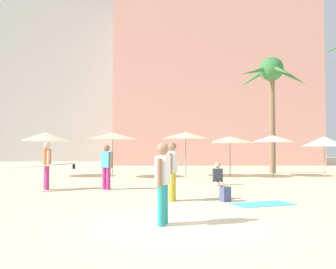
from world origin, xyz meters
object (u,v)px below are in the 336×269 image
object	(u,v)px
cafe_umbrella_1	(113,136)
beach_towel	(262,204)
cafe_umbrella_2	(324,141)
backpack	(225,194)
person_near_right	(218,178)
person_far_right	(163,180)
palm_tree_left	(271,79)
person_far_left	(172,169)
cafe_umbrella_4	(186,135)
cafe_umbrella_0	(273,139)
person_mid_left	(46,164)
person_near_left	(107,165)
cafe_umbrella_3	(46,137)
cafe_umbrella_5	(230,140)

from	to	relation	value
cafe_umbrella_1	beach_towel	bearing A→B (deg)	-57.97
cafe_umbrella_2	backpack	size ratio (longest dim) A/B	5.53
person_near_right	person_far_right	distance (m)	7.83
palm_tree_left	person_far_left	distance (m)	14.27
cafe_umbrella_4	person_far_left	size ratio (longest dim) A/B	1.57
cafe_umbrella_1	cafe_umbrella_2	bearing A→B (deg)	2.16
beach_towel	cafe_umbrella_4	bearing A→B (deg)	100.03
cafe_umbrella_1	palm_tree_left	bearing A→B (deg)	19.70
cafe_umbrella_0	person_mid_left	size ratio (longest dim) A/B	0.95
person_near_right	person_far_right	world-z (taller)	person_far_right
cafe_umbrella_1	person_mid_left	world-z (taller)	cafe_umbrella_1
cafe_umbrella_0	person_mid_left	xyz separation A→B (m)	(-10.28, -6.75, -1.14)
person_far_right	person_near_left	distance (m)	6.45
person_near_right	person_far_right	size ratio (longest dim) A/B	0.63
cafe_umbrella_0	person_far_right	bearing A→B (deg)	-114.77
cafe_umbrella_3	person_near_left	size ratio (longest dim) A/B	1.61
beach_towel	person_far_left	xyz separation A→B (m)	(-2.45, 0.59, 0.92)
cafe_umbrella_3	person_far_left	distance (m)	11.41
beach_towel	person_far_right	bearing A→B (deg)	-135.15
person_far_right	backpack	bearing A→B (deg)	74.90
palm_tree_left	cafe_umbrella_4	size ratio (longest dim) A/B	2.76
cafe_umbrella_2	person_far_left	distance (m)	12.13
cafe_umbrella_4	cafe_umbrella_5	world-z (taller)	cafe_umbrella_4
cafe_umbrella_4	backpack	size ratio (longest dim) A/B	6.32
cafe_umbrella_3	cafe_umbrella_4	world-z (taller)	cafe_umbrella_4
cafe_umbrella_1	person_near_left	bearing A→B (deg)	-82.50
person_far_right	person_near_left	bearing A→B (deg)	124.00
cafe_umbrella_3	person_near_right	xyz separation A→B (m)	(8.87, -4.63, -1.88)
cafe_umbrella_2	cafe_umbrella_3	xyz separation A→B (m)	(-15.20, 0.09, 0.27)
cafe_umbrella_2	person_near_right	bearing A→B (deg)	-144.36
cafe_umbrella_5	person_far_left	world-z (taller)	cafe_umbrella_5
cafe_umbrella_4	person_far_left	distance (m)	9.21
cafe_umbrella_5	person_mid_left	bearing A→B (deg)	-141.01
cafe_umbrella_5	person_far_right	distance (m)	12.67
cafe_umbrella_0	person_near_right	xyz separation A→B (m)	(-3.71, -5.07, -1.76)
palm_tree_left	person_far_left	size ratio (longest dim) A/B	4.33
cafe_umbrella_3	cafe_umbrella_4	size ratio (longest dim) A/B	1.01
cafe_umbrella_1	person_far_right	distance (m)	12.08
backpack	person_mid_left	size ratio (longest dim) A/B	0.17
cafe_umbrella_0	person_near_left	distance (m)	10.46
cafe_umbrella_2	cafe_umbrella_3	bearing A→B (deg)	179.66
cafe_umbrella_1	backpack	bearing A→B (deg)	-61.07
cafe_umbrella_4	person_near_right	distance (m)	5.28
palm_tree_left	person_mid_left	distance (m)	15.11
cafe_umbrella_3	person_far_right	world-z (taller)	cafe_umbrella_3
cafe_umbrella_1	person_far_right	bearing A→B (deg)	-75.53
person_far_right	palm_tree_left	bearing A→B (deg)	80.20
cafe_umbrella_0	cafe_umbrella_4	world-z (taller)	cafe_umbrella_4
cafe_umbrella_4	person_near_left	distance (m)	7.15
cafe_umbrella_0	cafe_umbrella_5	xyz separation A→B (m)	(-2.47, -0.42, -0.06)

